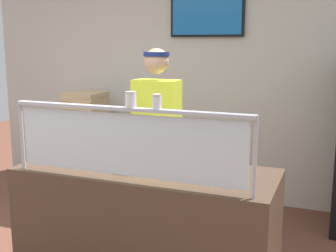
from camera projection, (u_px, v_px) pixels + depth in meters
shop_rear_unit at (226, 82)px, 4.89m from camera, size 6.19×0.13×2.70m
serving_counter at (147, 233)px, 3.07m from camera, size 1.79×0.71×0.95m
sneeze_guard at (126, 136)px, 2.65m from camera, size 1.61×0.06×0.47m
pizza_tray at (134, 164)px, 3.04m from camera, size 0.43×0.43×0.04m
pizza_server at (135, 162)px, 3.00m from camera, size 0.09×0.28×0.01m
parmesan_shaker at (131, 101)px, 2.60m from camera, size 0.07×0.07×0.10m
pepper_flake_shaker at (157, 103)px, 2.54m from camera, size 0.06×0.06×0.09m
worker_figure at (157, 138)px, 3.68m from camera, size 0.41×0.50×1.76m
prep_shelf at (88, 157)px, 5.17m from camera, size 0.70×0.55×0.92m
pizza_box_stack at (86, 105)px, 5.05m from camera, size 0.45×0.43×0.31m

